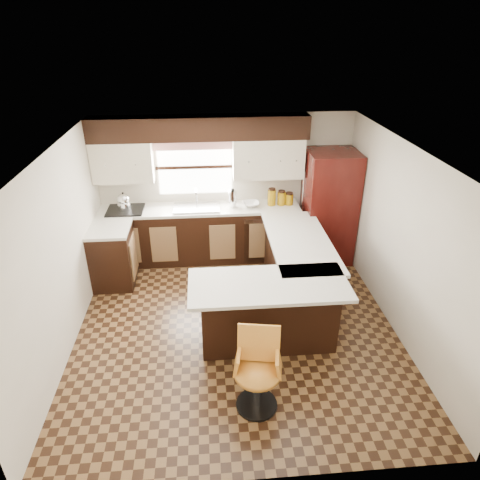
{
  "coord_description": "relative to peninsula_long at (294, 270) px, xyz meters",
  "views": [
    {
      "loc": [
        -0.34,
        -4.61,
        3.71
      ],
      "look_at": [
        0.09,
        0.45,
        1.07
      ],
      "focal_mm": 32.0,
      "sensor_mm": 36.0,
      "label": 1
    }
  ],
  "objects": [
    {
      "name": "floor",
      "position": [
        -0.9,
        -0.62,
        -0.45
      ],
      "size": [
        4.4,
        4.4,
        0.0
      ],
      "primitive_type": "plane",
      "color": "#49301A",
      "rests_on": "ground"
    },
    {
      "name": "ceiling",
      "position": [
        -0.9,
        -0.62,
        1.95
      ],
      "size": [
        4.4,
        4.4,
        0.0
      ],
      "primitive_type": "plane",
      "rotation": [
        3.14,
        0.0,
        0.0
      ],
      "color": "silver",
      "rests_on": "wall_back"
    },
    {
      "name": "wall_back",
      "position": [
        -0.9,
        1.58,
        0.75
      ],
      "size": [
        4.4,
        0.0,
        4.4
      ],
      "primitive_type": "plane",
      "rotation": [
        1.57,
        0.0,
        0.0
      ],
      "color": "beige",
      "rests_on": "floor"
    },
    {
      "name": "wall_front",
      "position": [
        -0.9,
        -2.83,
        0.75
      ],
      "size": [
        4.4,
        0.0,
        4.4
      ],
      "primitive_type": "plane",
      "rotation": [
        -1.57,
        0.0,
        0.0
      ],
      "color": "beige",
      "rests_on": "floor"
    },
    {
      "name": "wall_left",
      "position": [
        -3.0,
        -0.62,
        0.75
      ],
      "size": [
        0.0,
        4.4,
        4.4
      ],
      "primitive_type": "plane",
      "rotation": [
        1.57,
        0.0,
        1.57
      ],
      "color": "beige",
      "rests_on": "floor"
    },
    {
      "name": "wall_right",
      "position": [
        1.2,
        -0.62,
        0.75
      ],
      "size": [
        0.0,
        4.4,
        4.4
      ],
      "primitive_type": "plane",
      "rotation": [
        1.57,
        0.0,
        -1.57
      ],
      "color": "beige",
      "rests_on": "floor"
    },
    {
      "name": "base_cab_back",
      "position": [
        -1.35,
        1.28,
        0.0
      ],
      "size": [
        3.3,
        0.6,
        0.9
      ],
      "primitive_type": "cube",
      "color": "black",
      "rests_on": "floor"
    },
    {
      "name": "base_cab_left",
      "position": [
        -2.7,
        0.62,
        0.0
      ],
      "size": [
        0.6,
        0.7,
        0.9
      ],
      "primitive_type": "cube",
      "color": "black",
      "rests_on": "floor"
    },
    {
      "name": "counter_back",
      "position": [
        -1.35,
        1.28,
        0.47
      ],
      "size": [
        3.3,
        0.6,
        0.04
      ],
      "primitive_type": "cube",
      "color": "silver",
      "rests_on": "base_cab_back"
    },
    {
      "name": "counter_left",
      "position": [
        -2.7,
        0.62,
        0.47
      ],
      "size": [
        0.6,
        0.7,
        0.04
      ],
      "primitive_type": "cube",
      "color": "silver",
      "rests_on": "base_cab_left"
    },
    {
      "name": "soffit",
      "position": [
        -1.3,
        1.4,
        1.77
      ],
      "size": [
        3.4,
        0.35,
        0.36
      ],
      "primitive_type": "cube",
      "color": "black",
      "rests_on": "wall_back"
    },
    {
      "name": "upper_cab_left",
      "position": [
        -2.52,
        1.4,
        1.27
      ],
      "size": [
        0.94,
        0.35,
        0.64
      ],
      "primitive_type": "cube",
      "color": "beige",
      "rests_on": "wall_back"
    },
    {
      "name": "upper_cab_right",
      "position": [
        -0.22,
        1.4,
        1.27
      ],
      "size": [
        1.14,
        0.35,
        0.64
      ],
      "primitive_type": "cube",
      "color": "beige",
      "rests_on": "wall_back"
    },
    {
      "name": "window_pane",
      "position": [
        -1.4,
        1.56,
        1.1
      ],
      "size": [
        1.2,
        0.02,
        0.9
      ],
      "primitive_type": "cube",
      "color": "white",
      "rests_on": "wall_back"
    },
    {
      "name": "valance",
      "position": [
        -1.4,
        1.52,
        1.49
      ],
      "size": [
        1.3,
        0.06,
        0.18
      ],
      "primitive_type": "cube",
      "color": "#D19B93",
      "rests_on": "wall_back"
    },
    {
      "name": "sink",
      "position": [
        -1.4,
        1.25,
        0.51
      ],
      "size": [
        0.75,
        0.45,
        0.03
      ],
      "primitive_type": "cube",
      "color": "#B2B2B7",
      "rests_on": "counter_back"
    },
    {
      "name": "dishwasher",
      "position": [
        -0.35,
        0.99,
        -0.02
      ],
      "size": [
        0.58,
        0.03,
        0.78
      ],
      "primitive_type": "cube",
      "color": "black",
      "rests_on": "floor"
    },
    {
      "name": "cooktop",
      "position": [
        -2.55,
        1.25,
        0.51
      ],
      "size": [
        0.58,
        0.5,
        0.02
      ],
      "primitive_type": "cube",
      "color": "black",
      "rests_on": "counter_back"
    },
    {
      "name": "peninsula_long",
      "position": [
        0.0,
        0.0,
        0.0
      ],
      "size": [
        0.6,
        1.95,
        0.9
      ],
      "primitive_type": "cube",
      "color": "black",
      "rests_on": "floor"
    },
    {
      "name": "peninsula_return",
      "position": [
        -0.53,
        -0.97,
        0.0
      ],
      "size": [
        1.65,
        0.6,
        0.9
      ],
      "primitive_type": "cube",
      "color": "black",
      "rests_on": "floor"
    },
    {
      "name": "counter_pen_long",
      "position": [
        0.05,
        0.0,
        0.47
      ],
      "size": [
        0.84,
        1.95,
        0.04
      ],
      "primitive_type": "cube",
      "color": "silver",
      "rests_on": "peninsula_long"
    },
    {
      "name": "counter_pen_return",
      "position": [
        -0.55,
        -1.06,
        0.47
      ],
      "size": [
        1.89,
        0.84,
        0.04
      ],
      "primitive_type": "cube",
      "color": "silver",
      "rests_on": "peninsula_return"
    },
    {
      "name": "refrigerator",
      "position": [
        0.78,
        1.15,
        0.48
      ],
      "size": [
        0.8,
        0.77,
        1.87
      ],
      "primitive_type": "cube",
      "color": "#3C0C09",
      "rests_on": "floor"
    },
    {
      "name": "bar_chair",
      "position": [
        -0.78,
        -2.0,
        0.01
      ],
      "size": [
        0.56,
        0.56,
        0.91
      ],
      "primitive_type": null,
      "rotation": [
        0.0,
        0.0,
        -0.17
      ],
      "color": "orange",
      "rests_on": "floor"
    },
    {
      "name": "kettle",
      "position": [
        -2.56,
        1.26,
        0.66
      ],
      "size": [
        0.21,
        0.21,
        0.29
      ],
      "primitive_type": null,
      "color": "silver",
      "rests_on": "cooktop"
    },
    {
      "name": "percolator",
      "position": [
        -0.81,
        1.28,
        0.64
      ],
      "size": [
        0.13,
        0.13,
        0.28
      ],
      "primitive_type": "cylinder",
      "color": "silver",
      "rests_on": "counter_back"
    },
    {
      "name": "mixing_bowl",
      "position": [
        -0.5,
        1.28,
        0.53
      ],
      "size": [
        0.3,
        0.3,
        0.07
      ],
      "primitive_type": "imported",
      "rotation": [
        0.0,
        0.0,
        0.09
      ],
      "color": "white",
      "rests_on": "counter_back"
    },
    {
      "name": "canister_large",
      "position": [
        -0.16,
        1.3,
        0.63
      ],
      "size": [
        0.13,
        0.13,
        0.26
      ],
      "primitive_type": "cylinder",
      "color": "#987008",
      "rests_on": "counter_back"
    },
    {
      "name": "canister_med",
      "position": [
        0.01,
        1.3,
        0.6
      ],
      "size": [
        0.13,
        0.13,
        0.22
      ],
      "primitive_type": "cylinder",
      "color": "#987008",
      "rests_on": "counter_back"
    },
    {
      "name": "canister_small",
      "position": [
        0.14,
        1.3,
        0.58
      ],
      "size": [
        0.14,
        0.14,
        0.18
      ],
      "primitive_type": "cylinder",
      "color": "#987008",
      "rests_on": "counter_back"
    }
  ]
}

